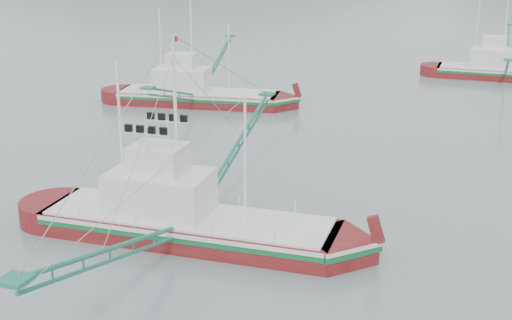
% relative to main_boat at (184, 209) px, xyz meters
% --- Properties ---
extents(ground, '(1200.00, 1200.00, 0.00)m').
position_rel_main_boat_xyz_m(ground, '(2.38, -1.93, -1.59)').
color(ground, slate).
rests_on(ground, ground).
extents(main_boat, '(15.25, 27.36, 11.07)m').
position_rel_main_boat_xyz_m(main_boat, '(0.00, 0.00, 0.00)').
color(main_boat, '#600E0F').
rests_on(main_boat, ground).
extents(bg_boat_far, '(13.79, 24.87, 10.06)m').
position_rel_main_boat_xyz_m(bg_boat_far, '(13.83, 47.54, -0.21)').
color(bg_boat_far, '#600E0F').
rests_on(bg_boat_far, ground).
extents(bg_boat_left, '(14.63, 25.58, 10.42)m').
position_rel_main_boat_xyz_m(bg_boat_left, '(-11.45, 26.42, 0.11)').
color(bg_boat_left, '#600E0F').
rests_on(bg_boat_left, ground).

